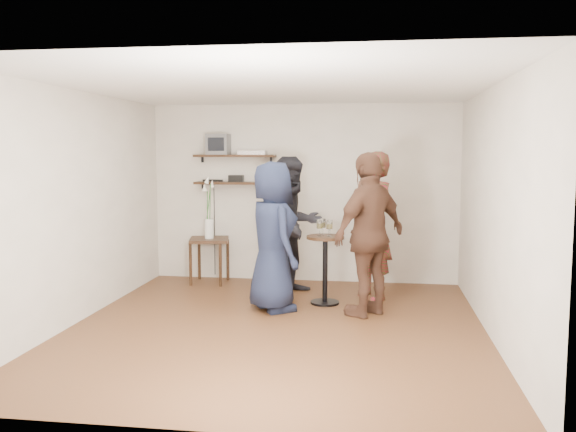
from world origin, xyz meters
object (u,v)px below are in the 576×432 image
Objects in this scene: drinks_table at (325,260)px; person_dark at (293,225)px; dvd_deck at (253,153)px; person_brown at (370,235)px; side_table at (209,246)px; radio at (236,179)px; person_navy at (272,236)px; crt_monitor at (219,144)px; person_plaid at (374,225)px.

person_dark reaches higher than drinks_table.
person_dark is (0.69, -0.69, -0.97)m from dvd_deck.
side_table is at bearing -81.89° from person_brown.
person_dark is at bearing -36.44° from radio.
side_table is at bearing 151.18° from drinks_table.
side_table is 1.41m from person_dark.
dvd_deck reaches higher than person_navy.
drinks_table is 0.83m from person_brown.
person_brown is at bearing -40.54° from radio.
person_plaid is at bearing -19.89° from crt_monitor.
drinks_table is (1.42, -1.23, -0.96)m from radio.
drinks_table is 0.45× the size of person_plaid.
crt_monitor is 2.64m from person_plaid.
person_brown reaches higher than side_table.
person_brown is (-0.04, -0.87, -0.00)m from person_plaid.
dvd_deck reaches higher than person_plaid.
person_brown is (1.73, -1.69, -0.94)m from dvd_deck.
crt_monitor reaches higher than person_brown.
person_brown is (1.04, -1.00, 0.03)m from person_dark.
person_navy reaches higher than drinks_table.
person_dark reaches higher than person_navy.
person_plaid is 1.09m from person_dark.
drinks_table is at bearing -36.16° from crt_monitor.
drinks_table is at bearing -90.00° from person_navy.
dvd_deck is 0.21× the size of person_brown.
side_table is (-0.09, -0.25, -1.47)m from crt_monitor.
radio reaches higher than side_table.
crt_monitor is 0.37× the size of drinks_table.
radio is at bearing 139.18° from drinks_table.
person_plaid reaches higher than person_brown.
crt_monitor is 0.17× the size of person_plaid.
side_table is 2.02m from drinks_table.
person_navy is (0.82, -1.62, -0.62)m from radio.
side_table is (-0.60, -0.25, -1.35)m from dvd_deck.
drinks_table is 0.81m from person_dark.
person_brown is at bearing -44.39° from dvd_deck.
side_table is at bearing -157.07° from dvd_deck.
crt_monitor is at bearing 107.87° from person_dark.
crt_monitor is 1.49m from side_table.
dvd_deck reaches higher than person_dark.
radio is at bearing -146.24° from person_plaid.
person_dark is (-1.08, 0.13, -0.03)m from person_plaid.
dvd_deck is 0.22× the size of person_navy.
person_navy is at bearing -70.73° from dvd_deck.
crt_monitor reaches higher than side_table.
dvd_deck is 1.99m from person_navy.
crt_monitor reaches higher than dvd_deck.
person_plaid is (2.02, -0.82, -0.56)m from radio.
person_navy is 0.94× the size of person_brown.
person_dark is 1.44m from person_brown.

